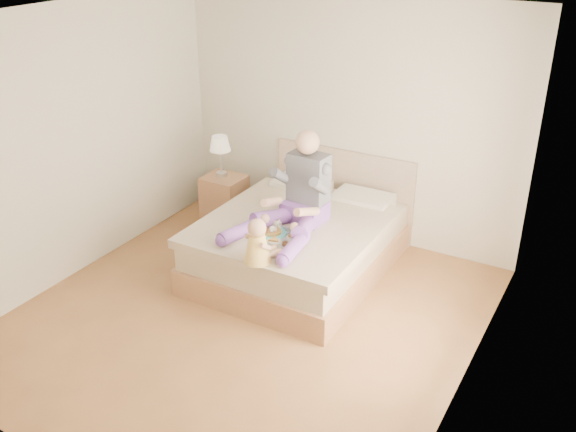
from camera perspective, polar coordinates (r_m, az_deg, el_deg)
The scene contains 7 objects.
room at distance 5.33m, azimuth -3.41°, elevation 4.30°, with size 4.02×4.22×2.71m.
bed at distance 6.71m, azimuth 1.25°, elevation -2.14°, with size 1.70×2.18×1.00m.
nightstand at distance 7.76m, azimuth -5.65°, elevation 1.52°, with size 0.47×0.42×0.57m.
lamp at distance 7.56m, azimuth -6.06°, elevation 6.22°, with size 0.24×0.24×0.49m.
adult at distance 6.24m, azimuth 0.82°, elevation 1.51°, with size 0.82×1.18×0.97m.
tray at distance 6.11m, azimuth -0.73°, elevation -1.69°, with size 0.50×0.41×0.13m.
baby at distance 5.65m, azimuth -2.66°, elevation -2.51°, with size 0.31×0.37×0.42m.
Camera 1 is at (2.81, -4.14, 3.45)m, focal length 40.00 mm.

